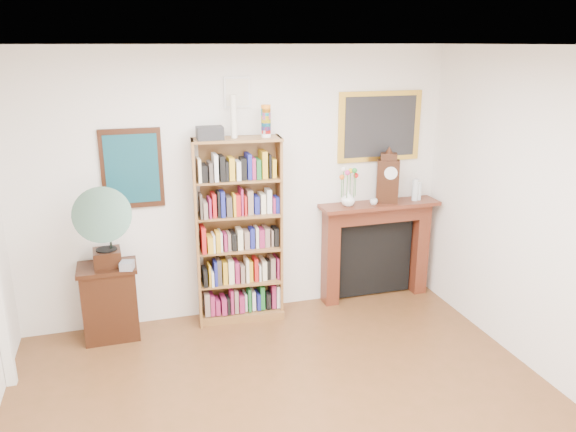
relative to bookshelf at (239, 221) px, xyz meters
The scene contains 14 objects.
room 2.34m from the bookshelf, 88.76° to the right, with size 4.51×5.01×2.81m.
teal_poster 1.16m from the bookshelf, behind, with size 0.58×0.04×0.78m.
small_picture 1.28m from the bookshelf, 72.33° to the left, with size 0.26×0.04×0.30m.
gilt_painting 1.83m from the bookshelf, ahead, with size 0.95×0.04×0.75m.
bookshelf is the anchor object (origin of this frame).
side_cabinet 1.49m from the bookshelf, behind, with size 0.56×0.40×0.76m, color black.
fireplace 1.63m from the bookshelf, ahead, with size 1.34×0.32×1.13m.
gramophone 1.32m from the bookshelf, behind, with size 0.54×0.66×0.84m.
cd_stack 1.17m from the bookshelf, behind, with size 0.12×0.12×0.08m, color #A3A3AE.
mantel_clock 1.69m from the bookshelf, ahead, with size 0.27×0.21×0.55m.
flower_vase 1.21m from the bookshelf, ahead, with size 0.15×0.15×0.16m, color white.
teacup 1.49m from the bookshelf, ahead, with size 0.08×0.08×0.07m, color silver.
bottle_left 2.01m from the bookshelf, ahead, with size 0.07×0.07×0.24m, color silver.
bottle_right 2.05m from the bookshelf, ahead, with size 0.06×0.06×0.20m, color silver.
Camera 1 is at (-1.12, -3.03, 2.82)m, focal length 35.00 mm.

